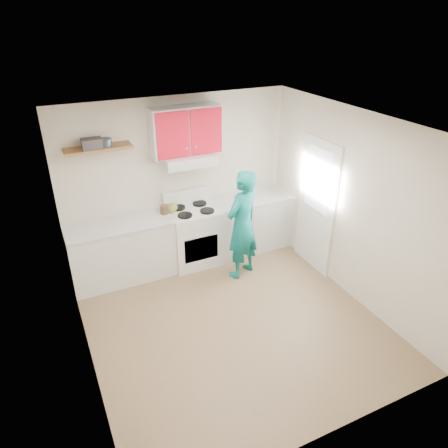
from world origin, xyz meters
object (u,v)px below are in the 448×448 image
stove (194,236)px  crock (165,210)px  tin (105,142)px  person (242,225)px  kettle (172,208)px

stove → crock: size_ratio=5.87×
tin → person: size_ratio=0.10×
tin → stove: bearing=-8.0°
tin → person: bearing=-25.9°
tin → crock: (0.72, -0.09, -1.11)m
tin → kettle: tin is taller
stove → tin: size_ratio=5.27×
kettle → crock: bearing=-171.9°
kettle → crock: kettle is taller
kettle → stove: bearing=-6.4°
stove → kettle: kettle is taller
stove → crock: bearing=170.9°
kettle → tin: bearing=-179.7°
stove → kettle: 0.62m
stove → person: size_ratio=0.54×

